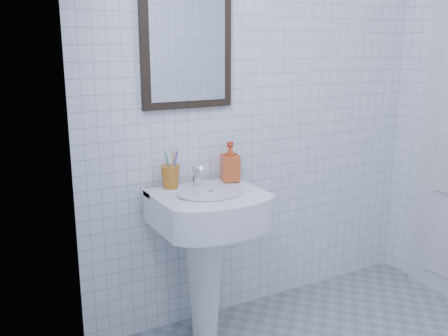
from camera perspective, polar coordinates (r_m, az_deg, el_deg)
wall_back at (r=2.90m, az=4.48°, el=7.65°), size 2.20×0.02×2.50m
wall_left at (r=1.33m, az=-6.59°, el=0.31°), size 0.02×2.40×2.50m
washbasin at (r=2.64m, az=-2.05°, el=-8.21°), size 0.55×0.40×0.85m
faucet at (r=2.63m, az=-3.11°, el=-1.07°), size 0.05×0.10×0.12m
toothbrush_cup at (r=2.59m, az=-6.14°, el=-1.03°), size 0.12×0.12×0.12m
soap_dispenser at (r=2.71m, az=0.70°, el=0.73°), size 0.12×0.12×0.21m
wall_mirror at (r=2.62m, az=-4.24°, el=13.58°), size 0.50×0.04×0.62m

